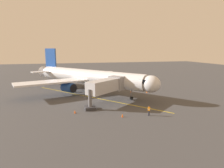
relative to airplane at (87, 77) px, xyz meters
The scene contains 10 objects.
ground_plane 4.37m from the airplane, 35.09° to the right, with size 220.00×220.00×0.00m, color #424244.
apron_lead_in_line 7.39m from the airplane, 91.64° to the left, with size 0.24×40.00×0.01m, color yellow.
airplane is the anchor object (origin of this frame).
jet_bridge 12.50m from the airplane, 103.78° to the left, with size 10.07×8.82×5.40m.
ground_crew_marshaller 23.20m from the airplane, 110.18° to the left, with size 0.47×0.44×1.71m.
belt_loader_near_nose 19.85m from the airplane, 130.18° to the right, with size 4.67×2.97×2.32m.
safety_cone_nose_left 16.28m from the airplane, 161.15° to the left, with size 0.32×0.32×0.55m, color #F2590F.
safety_cone_nose_right 21.77m from the airplane, 98.87° to the left, with size 0.32×0.32×0.55m, color #F2590F.
safety_cone_wing_port 12.29m from the airplane, 161.50° to the left, with size 0.32×0.32×0.55m, color #F2590F.
safety_cone_wing_starboard 18.12m from the airplane, 75.81° to the left, with size 0.32×0.32×0.55m, color #F2590F.
Camera 1 is at (4.63, 51.96, 11.28)m, focal length 31.07 mm.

